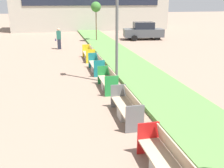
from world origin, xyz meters
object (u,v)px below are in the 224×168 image
object	(u,v)px
bench_grey_frame	(127,109)
bench_red_frame	(165,164)
sapling_tree_far	(96,7)
pedestrian_walking	(59,38)
bench_teal_frame	(97,66)
parked_car_distant	(143,31)
bench_green_frame	(108,82)
bench_yellow_frame	(89,55)

from	to	relation	value
bench_grey_frame	bench_red_frame	bearing A→B (deg)	-90.00
sapling_tree_far	pedestrian_walking	xyz separation A→B (m)	(-3.85, -3.49, -2.45)
bench_teal_frame	parked_car_distant	distance (m)	14.00
sapling_tree_far	pedestrian_walking	distance (m)	5.75
parked_car_distant	sapling_tree_far	bearing A→B (deg)	-167.86
bench_red_frame	bench_grey_frame	bearing A→B (deg)	90.00
parked_car_distant	bench_grey_frame	bearing A→B (deg)	-103.22
bench_red_frame	bench_teal_frame	bearing A→B (deg)	90.00
bench_red_frame	parked_car_distant	distance (m)	23.20
bench_green_frame	pedestrian_walking	xyz separation A→B (m)	(-1.95, 11.48, 0.56)
bench_green_frame	sapling_tree_far	world-z (taller)	sapling_tree_far
bench_yellow_frame	parked_car_distant	distance (m)	11.23
bench_grey_frame	bench_green_frame	size ratio (longest dim) A/B	1.16
bench_green_frame	bench_teal_frame	distance (m)	3.32
bench_yellow_frame	pedestrian_walking	size ratio (longest dim) A/B	1.20
bench_red_frame	bench_green_frame	xyz separation A→B (m)	(-0.00, 6.70, -0.01)
bench_green_frame	parked_car_distant	world-z (taller)	parked_car_distant
bench_grey_frame	bench_yellow_frame	size ratio (longest dim) A/B	1.03
bench_teal_frame	pedestrian_walking	size ratio (longest dim) A/B	1.24
sapling_tree_far	parked_car_distant	xyz separation A→B (m)	(5.18, 0.41, -2.47)
pedestrian_walking	parked_car_distant	xyz separation A→B (m)	(9.04, 3.90, -0.01)
sapling_tree_far	pedestrian_walking	size ratio (longest dim) A/B	2.18
bench_grey_frame	bench_teal_frame	xyz separation A→B (m)	(0.00, 6.60, 0.00)
bench_grey_frame	bench_green_frame	bearing A→B (deg)	90.07
bench_yellow_frame	parked_car_distant	size ratio (longest dim) A/B	0.49
bench_red_frame	sapling_tree_far	size ratio (longest dim) A/B	0.57
bench_green_frame	sapling_tree_far	size ratio (longest dim) A/B	0.49
pedestrian_walking	bench_yellow_frame	bearing A→B (deg)	-67.81
bench_green_frame	sapling_tree_far	distance (m)	15.39
bench_yellow_frame	bench_grey_frame	bearing A→B (deg)	-90.00
bench_green_frame	sapling_tree_far	xyz separation A→B (m)	(1.90, 14.97, 3.02)
bench_grey_frame	bench_yellow_frame	world-z (taller)	same
pedestrian_walking	parked_car_distant	size ratio (longest dim) A/B	0.41
parked_car_distant	bench_yellow_frame	bearing A→B (deg)	-121.61
pedestrian_walking	parked_car_distant	distance (m)	9.84
bench_grey_frame	bench_teal_frame	distance (m)	6.60
bench_green_frame	bench_teal_frame	size ratio (longest dim) A/B	0.85
bench_red_frame	pedestrian_walking	distance (m)	18.30
bench_red_frame	parked_car_distant	world-z (taller)	parked_car_distant
bench_yellow_frame	bench_red_frame	bearing A→B (deg)	-90.00
bench_grey_frame	bench_green_frame	distance (m)	3.28
bench_yellow_frame	sapling_tree_far	distance (m)	9.01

